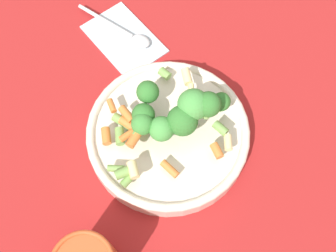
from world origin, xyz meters
TOP-DOWN VIEW (x-y plane):
  - ground_plane at (0.00, 0.00)m, footprint 3.00×3.00m
  - bowl at (0.00, 0.00)m, footprint 0.25×0.25m
  - pasta_salad at (0.01, 0.01)m, footprint 0.20×0.21m
  - napkin at (-0.12, 0.17)m, footprint 0.17×0.17m
  - spoon at (-0.12, 0.18)m, footprint 0.15×0.08m

SIDE VIEW (x-z plane):
  - ground_plane at x=0.00m, z-range 0.00..0.00m
  - napkin at x=-0.12m, z-range 0.00..0.01m
  - spoon at x=-0.12m, z-range 0.01..0.02m
  - bowl at x=0.00m, z-range 0.00..0.04m
  - pasta_salad at x=0.01m, z-range 0.04..0.11m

